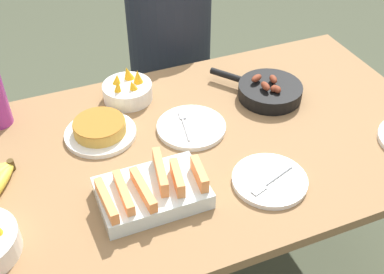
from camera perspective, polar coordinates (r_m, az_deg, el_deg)
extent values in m
cube|color=olive|center=(1.54, 0.00, -1.36)|extent=(1.64, 0.91, 0.03)
cylinder|color=olive|center=(2.35, 13.71, 2.26)|extent=(0.07, 0.07, 0.72)
cylinder|color=#4C3819|center=(1.52, -20.63, -3.13)|extent=(0.02, 0.02, 0.04)
cube|color=silver|center=(1.34, -4.72, -6.60)|extent=(0.30, 0.20, 0.05)
cube|color=#ED8E4C|center=(1.28, -10.09, -7.47)|extent=(0.03, 0.15, 0.04)
cube|color=#ED8E4C|center=(1.29, -8.10, -6.56)|extent=(0.02, 0.15, 0.04)
cube|color=#ED8E4C|center=(1.29, -5.80, -6.26)|extent=(0.03, 0.15, 0.04)
cube|color=#ED8E4C|center=(1.33, -3.76, -4.17)|extent=(0.05, 0.16, 0.05)
cube|color=#ED8E4C|center=(1.31, -1.75, -4.90)|extent=(0.04, 0.12, 0.05)
cube|color=#ED8E4C|center=(1.32, 0.89, -4.43)|extent=(0.03, 0.11, 0.05)
cylinder|color=black|center=(1.75, 9.14, 4.78)|extent=(0.22, 0.22, 0.01)
cylinder|color=black|center=(1.73, 9.23, 5.48)|extent=(0.23, 0.23, 0.04)
cylinder|color=black|center=(1.78, 4.10, 7.32)|extent=(0.10, 0.12, 0.02)
ellipsoid|color=brown|center=(1.68, 10.08, 5.57)|extent=(0.03, 0.03, 0.03)
ellipsoid|color=brown|center=(1.73, 9.61, 6.78)|extent=(0.04, 0.05, 0.03)
ellipsoid|color=brown|center=(1.72, 7.65, 6.92)|extent=(0.05, 0.04, 0.03)
ellipsoid|color=brown|center=(1.68, 8.70, 5.99)|extent=(0.03, 0.05, 0.03)
ellipsoid|color=brown|center=(1.69, 9.72, 5.68)|extent=(0.04, 0.04, 0.03)
cylinder|color=silver|center=(1.58, -10.79, 0.41)|extent=(0.23, 0.23, 0.02)
cylinder|color=gold|center=(1.56, -10.90, 1.16)|extent=(0.17, 0.17, 0.04)
cylinder|color=#9F6624|center=(1.55, -10.99, 1.74)|extent=(0.16, 0.16, 0.00)
cylinder|color=silver|center=(1.58, -0.09, 1.17)|extent=(0.23, 0.23, 0.02)
cylinder|color=#B2B2B7|center=(1.55, -0.63, 0.91)|extent=(0.03, 0.11, 0.01)
cube|color=#B2B2B7|center=(1.61, -1.19, 2.66)|extent=(0.03, 0.05, 0.00)
cylinder|color=silver|center=(1.41, 9.18, -5.09)|extent=(0.22, 0.22, 0.02)
cylinder|color=#B2B2B7|center=(1.41, 10.20, -4.56)|extent=(0.11, 0.05, 0.01)
cube|color=#B2B2B7|center=(1.37, 7.93, -6.20)|extent=(0.05, 0.04, 0.00)
cylinder|color=silver|center=(1.72, -7.63, 5.35)|extent=(0.17, 0.17, 0.06)
cone|color=#F4A819|center=(1.70, -6.44, 7.08)|extent=(0.04, 0.04, 0.06)
cone|color=#F4A819|center=(1.73, -7.61, 7.46)|extent=(0.06, 0.06, 0.06)
cone|color=#F4A819|center=(1.71, -8.88, 6.76)|extent=(0.05, 0.05, 0.04)
cone|color=#F4A819|center=(1.66, -8.77, 5.97)|extent=(0.04, 0.04, 0.06)
cone|color=#F4A819|center=(1.67, -7.07, 6.05)|extent=(0.05, 0.04, 0.05)
cube|color=black|center=(2.43, -2.35, 1.39)|extent=(0.40, 0.40, 0.48)
cylinder|color=#1E232D|center=(2.15, -2.71, 11.89)|extent=(0.36, 0.36, 0.53)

